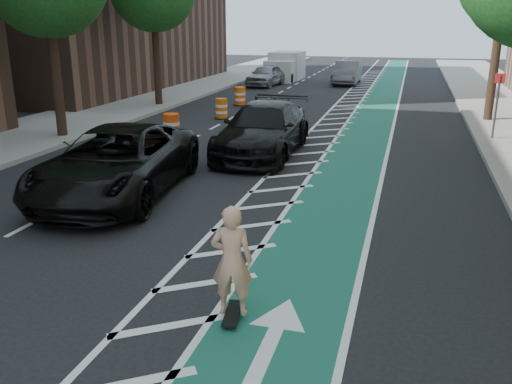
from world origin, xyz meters
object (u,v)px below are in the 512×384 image
(skateboarder, at_px, (232,261))
(suv_far, at_px, (263,129))
(barrel_a, at_px, (172,128))
(suv_near, at_px, (117,162))

(skateboarder, relative_size, suv_far, 0.29)
(suv_far, bearing_deg, barrel_a, 163.84)
(skateboarder, height_order, suv_near, skateboarder)
(skateboarder, distance_m, suv_near, 6.87)
(suv_near, relative_size, barrel_a, 6.10)
(skateboarder, xyz_separation_m, barrel_a, (-6.10, 11.35, -0.47))
(suv_far, bearing_deg, suv_near, -114.68)
(barrel_a, bearing_deg, skateboarder, -61.74)
(suv_far, height_order, barrel_a, suv_far)
(skateboarder, relative_size, barrel_a, 1.68)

